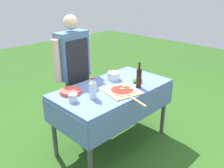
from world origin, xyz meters
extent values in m
plane|color=#2D5B1E|center=(0.00, 0.00, 0.00)|extent=(12.00, 12.00, 0.00)
cube|color=#607AB7|center=(0.00, 0.00, 0.77)|extent=(1.41, 0.76, 0.04)
cube|color=#607AB7|center=(0.00, -0.38, 0.61)|extent=(1.41, 0.01, 0.28)
cube|color=#607AB7|center=(0.00, 0.38, 0.61)|extent=(1.41, 0.01, 0.28)
cube|color=#607AB7|center=(-0.71, 0.00, 0.61)|extent=(0.01, 0.76, 0.28)
cube|color=#607AB7|center=(0.71, 0.00, 0.61)|extent=(0.01, 0.76, 0.28)
cylinder|color=#4C4C51|center=(-0.64, -0.32, 0.38)|extent=(0.05, 0.05, 0.75)
cylinder|color=#4C4C51|center=(0.64, -0.32, 0.38)|extent=(0.05, 0.05, 0.75)
cylinder|color=#4C4C51|center=(-0.64, 0.32, 0.38)|extent=(0.05, 0.05, 0.75)
cylinder|color=#4C4C51|center=(0.64, 0.32, 0.38)|extent=(0.05, 0.05, 0.75)
cylinder|color=#4C4C51|center=(-0.03, 0.60, 0.39)|extent=(0.11, 0.11, 0.79)
cylinder|color=#4C4C51|center=(-0.19, 0.59, 0.39)|extent=(0.11, 0.11, 0.79)
cube|color=#4C7099|center=(-0.11, 0.60, 1.08)|extent=(0.44, 0.21, 0.59)
cube|color=#232326|center=(-0.10, 0.50, 0.86)|extent=(0.34, 0.03, 0.85)
cylinder|color=beige|center=(0.14, 0.61, 1.05)|extent=(0.09, 0.09, 0.52)
cylinder|color=beige|center=(-0.36, 0.58, 1.05)|extent=(0.09, 0.09, 0.52)
sphere|color=beige|center=(-0.11, 0.60, 1.48)|extent=(0.18, 0.18, 0.18)
cube|color=tan|center=(-0.03, -0.17, 0.80)|extent=(0.42, 0.42, 0.01)
cylinder|color=tan|center=(-0.10, -0.46, 0.80)|extent=(0.08, 0.25, 0.02)
cylinder|color=beige|center=(-0.03, -0.17, 0.81)|extent=(0.28, 0.28, 0.01)
cylinder|color=#B22819|center=(-0.03, -0.17, 0.82)|extent=(0.25, 0.25, 0.00)
ellipsoid|color=white|center=(0.04, -0.14, 0.83)|extent=(0.04, 0.04, 0.01)
ellipsoid|color=white|center=(-0.03, -0.16, 0.82)|extent=(0.04, 0.04, 0.01)
ellipsoid|color=white|center=(0.05, -0.23, 0.83)|extent=(0.04, 0.04, 0.01)
ellipsoid|color=white|center=(-0.02, -0.18, 0.83)|extent=(0.04, 0.03, 0.01)
ellipsoid|color=white|center=(-0.03, -0.16, 0.83)|extent=(0.04, 0.04, 0.01)
ellipsoid|color=#286B23|center=(0.04, -0.19, 0.82)|extent=(0.02, 0.03, 0.00)
ellipsoid|color=#286B23|center=(-0.12, -0.11, 0.82)|extent=(0.03, 0.03, 0.00)
ellipsoid|color=#286B23|center=(0.07, -0.17, 0.82)|extent=(0.02, 0.03, 0.00)
ellipsoid|color=#286B23|center=(0.00, -0.16, 0.82)|extent=(0.04, 0.03, 0.00)
ellipsoid|color=#286B23|center=(0.04, -0.11, 0.82)|extent=(0.02, 0.03, 0.00)
ellipsoid|color=#286B23|center=(0.00, -0.20, 0.82)|extent=(0.03, 0.03, 0.00)
cylinder|color=black|center=(0.20, -0.22, 0.90)|extent=(0.06, 0.06, 0.22)
cylinder|color=black|center=(0.20, -0.22, 1.05)|extent=(0.02, 0.02, 0.06)
cylinder|color=#232326|center=(0.20, -0.22, 1.08)|extent=(0.03, 0.03, 0.02)
cylinder|color=silver|center=(-0.36, -0.06, 0.87)|extent=(0.08, 0.08, 0.17)
cone|color=silver|center=(-0.36, -0.06, 0.98)|extent=(0.08, 0.08, 0.05)
cylinder|color=#B22823|center=(-0.36, -0.06, 1.01)|extent=(0.03, 0.03, 0.02)
cube|color=silver|center=(0.30, -0.13, 0.79)|extent=(0.19, 0.14, 0.01)
ellipsoid|color=#286B23|center=(0.30, -0.13, 0.82)|extent=(0.16, 0.12, 0.04)
cylinder|color=silver|center=(0.18, 0.16, 0.84)|extent=(0.16, 0.16, 0.10)
cylinder|color=#DB4C42|center=(-0.45, 0.21, 0.79)|extent=(0.24, 0.24, 0.00)
cylinder|color=#DB4C42|center=(-0.45, 0.21, 0.80)|extent=(0.24, 0.24, 0.00)
cylinder|color=#DB4C42|center=(-0.45, 0.21, 0.80)|extent=(0.24, 0.24, 0.00)
cylinder|color=#DB4C42|center=(-0.45, 0.21, 0.81)|extent=(0.24, 0.24, 0.00)
cylinder|color=#DB4C42|center=(-0.45, 0.21, 0.81)|extent=(0.23, 0.23, 0.00)
cylinder|color=#DB4C42|center=(-0.45, 0.21, 0.82)|extent=(0.23, 0.23, 0.00)
cylinder|color=#DB4C42|center=(-0.45, 0.21, 0.82)|extent=(0.23, 0.23, 0.00)
cylinder|color=#DB4C42|center=(-0.45, 0.21, 0.83)|extent=(0.23, 0.23, 0.00)
cylinder|color=silver|center=(-0.55, 0.02, 0.82)|extent=(0.09, 0.09, 0.07)
cylinder|color=#B22819|center=(-0.55, 0.02, 0.81)|extent=(0.08, 0.08, 0.05)
cylinder|color=#B7B2A3|center=(-0.55, 0.02, 0.87)|extent=(0.09, 0.09, 0.01)
camera|label=1|loc=(-1.83, -1.78, 1.88)|focal=38.00mm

